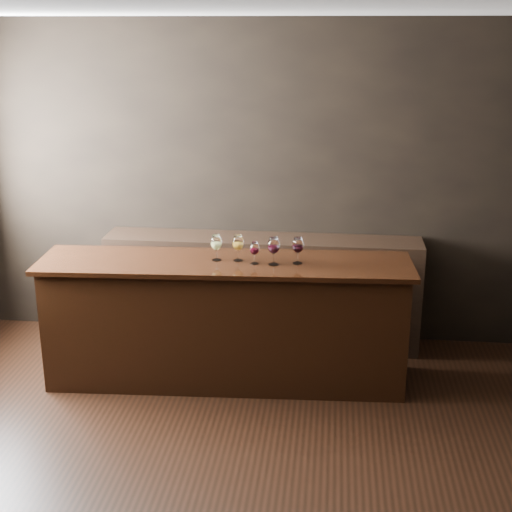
# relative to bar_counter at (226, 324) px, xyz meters

# --- Properties ---
(ground) EXTENTS (5.00, 5.00, 0.00)m
(ground) POSITION_rel_bar_counter_xyz_m (0.09, -1.29, -0.49)
(ground) COLOR black
(ground) RESTS_ON ground
(room_shell) EXTENTS (5.02, 4.52, 2.81)m
(room_shell) POSITION_rel_bar_counter_xyz_m (-0.14, -1.18, 1.32)
(room_shell) COLOR black
(room_shell) RESTS_ON ground
(bar_counter) EXTENTS (2.80, 0.74, 0.97)m
(bar_counter) POSITION_rel_bar_counter_xyz_m (0.00, 0.00, 0.00)
(bar_counter) COLOR black
(bar_counter) RESTS_ON ground
(bar_top) EXTENTS (2.90, 0.81, 0.04)m
(bar_top) POSITION_rel_bar_counter_xyz_m (0.00, 0.00, 0.50)
(bar_top) COLOR black
(bar_top) RESTS_ON bar_counter
(back_bar_shelf) EXTENTS (2.73, 0.40, 0.98)m
(back_bar_shelf) POSITION_rel_bar_counter_xyz_m (0.22, 0.74, 0.01)
(back_bar_shelf) COLOR black
(back_bar_shelf) RESTS_ON ground
(glass_white) EXTENTS (0.09, 0.09, 0.20)m
(glass_white) POSITION_rel_bar_counter_xyz_m (-0.07, 0.02, 0.66)
(glass_white) COLOR white
(glass_white) RESTS_ON bar_top
(glass_amber) EXTENTS (0.09, 0.09, 0.21)m
(glass_amber) POSITION_rel_bar_counter_xyz_m (0.10, 0.03, 0.66)
(glass_amber) COLOR white
(glass_amber) RESTS_ON bar_top
(glass_red_a) EXTENTS (0.07, 0.07, 0.17)m
(glass_red_a) POSITION_rel_bar_counter_xyz_m (0.23, -0.03, 0.64)
(glass_red_a) COLOR white
(glass_red_a) RESTS_ON bar_top
(glass_red_b) EXTENTS (0.09, 0.09, 0.22)m
(glass_red_b) POSITION_rel_bar_counter_xyz_m (0.38, -0.04, 0.67)
(glass_red_b) COLOR white
(glass_red_b) RESTS_ON bar_top
(glass_red_c) EXTENTS (0.09, 0.09, 0.21)m
(glass_red_c) POSITION_rel_bar_counter_xyz_m (0.56, 0.01, 0.66)
(glass_red_c) COLOR white
(glass_red_c) RESTS_ON bar_top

